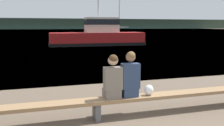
{
  "coord_description": "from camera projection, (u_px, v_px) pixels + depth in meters",
  "views": [
    {
      "loc": [
        -1.86,
        -2.84,
        2.12
      ],
      "look_at": [
        0.67,
        5.48,
        0.82
      ],
      "focal_mm": 40.0,
      "sensor_mm": 36.0,
      "label": 1
    }
  ],
  "objects": [
    {
      "name": "bench_main",
      "position": [
        97.0,
        103.0,
        5.65
      ],
      "size": [
        8.66,
        0.43,
        0.47
      ],
      "color": "#8E6B47",
      "rests_on": "ground"
    },
    {
      "name": "water_surface",
      "position": [
        39.0,
        30.0,
        122.65
      ],
      "size": [
        240.0,
        240.0,
        0.0
      ],
      "primitive_type": "plane",
      "color": "#426B8E",
      "rests_on": "ground"
    },
    {
      "name": "shopping_bag",
      "position": [
        149.0,
        90.0,
        5.97
      ],
      "size": [
        0.23,
        0.18,
        0.26
      ],
      "color": "white",
      "rests_on": "bench_main"
    },
    {
      "name": "person_right",
      "position": [
        130.0,
        77.0,
        5.81
      ],
      "size": [
        0.41,
        0.43,
        1.07
      ],
      "color": "navy",
      "rests_on": "bench_main"
    },
    {
      "name": "tugboat_red",
      "position": [
        98.0,
        37.0,
        27.17
      ],
      "size": [
        10.35,
        3.06,
        5.87
      ],
      "rotation": [
        0.0,
        0.0,
        1.56
      ],
      "color": "#A81919",
      "rests_on": "water_surface"
    },
    {
      "name": "moored_sailboat",
      "position": [
        121.0,
        36.0,
        40.55
      ],
      "size": [
        6.93,
        2.63,
        8.72
      ],
      "rotation": [
        0.0,
        0.0,
        1.45
      ],
      "color": "#333338",
      "rests_on": "water_surface"
    },
    {
      "name": "far_shoreline",
      "position": [
        38.0,
        24.0,
        162.07
      ],
      "size": [
        600.0,
        12.0,
        6.82
      ],
      "primitive_type": "cube",
      "color": "#2D3D2D",
      "rests_on": "ground"
    },
    {
      "name": "person_left",
      "position": [
        113.0,
        79.0,
        5.7
      ],
      "size": [
        0.41,
        0.43,
        1.02
      ],
      "color": "#70665B",
      "rests_on": "bench_main"
    }
  ]
}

